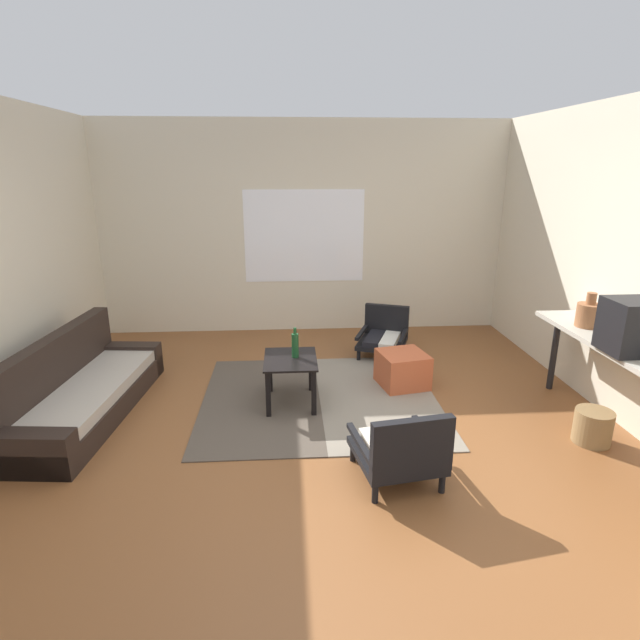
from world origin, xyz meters
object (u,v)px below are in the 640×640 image
object	(u,v)px
console_shelf	(616,352)
armchair_by_window	(384,334)
couch	(80,392)
armchair_striped_foreground	(401,450)
clay_vase	(589,314)
ottoman_orange	(402,370)
glass_bottle	(295,345)
wicker_basket	(593,427)
crt_television	(639,326)
coffee_table	(291,368)

from	to	relation	value
console_shelf	armchair_by_window	bearing A→B (deg)	126.87
couch	armchair_striped_foreground	xyz separation A→B (m)	(2.61, -1.19, 0.04)
console_shelf	clay_vase	bearing A→B (deg)	90.00
ottoman_orange	console_shelf	size ratio (longest dim) A/B	0.24
armchair_striped_foreground	ottoman_orange	xyz separation A→B (m)	(0.38, 1.61, -0.08)
couch	armchair_striped_foreground	bearing A→B (deg)	-24.46
glass_bottle	wicker_basket	size ratio (longest dim) A/B	0.97
crt_television	wicker_basket	xyz separation A→B (m)	(-0.18, 0.06, -0.86)
coffee_table	armchair_by_window	distance (m)	1.68
ottoman_orange	crt_television	world-z (taller)	crt_television
ottoman_orange	wicker_basket	world-z (taller)	ottoman_orange
armchair_striped_foreground	console_shelf	bearing A→B (deg)	17.30
coffee_table	console_shelf	world-z (taller)	console_shelf
couch	clay_vase	bearing A→B (deg)	-2.41
coffee_table	armchair_striped_foreground	world-z (taller)	armchair_striped_foreground
armchair_by_window	console_shelf	xyz separation A→B (m)	(1.48, -1.97, 0.48)
wicker_basket	console_shelf	bearing A→B (deg)	37.57
couch	wicker_basket	size ratio (longest dim) A/B	7.10
coffee_table	wicker_basket	size ratio (longest dim) A/B	2.06
crt_television	wicker_basket	bearing A→B (deg)	161.76
couch	ottoman_orange	distance (m)	3.02
couch	armchair_by_window	bearing A→B (deg)	24.57
crt_television	glass_bottle	size ratio (longest dim) A/B	1.69
couch	glass_bottle	bearing A→B (deg)	4.08
crt_television	wicker_basket	world-z (taller)	crt_television
ottoman_orange	console_shelf	distance (m)	1.87
coffee_table	ottoman_orange	distance (m)	1.18
clay_vase	wicker_basket	bearing A→B (deg)	-107.75
couch	wicker_basket	bearing A→B (deg)	-10.02
coffee_table	glass_bottle	xyz separation A→B (m)	(0.05, 0.03, 0.22)
armchair_striped_foreground	couch	bearing A→B (deg)	155.54
couch	wicker_basket	xyz separation A→B (m)	(4.27, -0.75, -0.08)
couch	armchair_by_window	xyz separation A→B (m)	(2.97, 1.36, 0.02)
ottoman_orange	wicker_basket	size ratio (longest dim) A/B	1.52
coffee_table	console_shelf	distance (m)	2.71
ottoman_orange	console_shelf	xyz separation A→B (m)	(1.46, -1.04, 0.54)
clay_vase	glass_bottle	distance (m)	2.58
armchair_striped_foreground	wicker_basket	size ratio (longest dim) A/B	2.32
ottoman_orange	crt_television	size ratio (longest dim) A/B	0.93
coffee_table	console_shelf	size ratio (longest dim) A/B	0.32
clay_vase	wicker_basket	xyz separation A→B (m)	(-0.18, -0.57, -0.77)
crt_television	clay_vase	xyz separation A→B (m)	(0.00, 0.63, -0.09)
armchair_by_window	clay_vase	distance (m)	2.24
armchair_striped_foreground	console_shelf	distance (m)	1.98
couch	console_shelf	bearing A→B (deg)	-7.86
armchair_striped_foreground	glass_bottle	distance (m)	1.53
console_shelf	ottoman_orange	bearing A→B (deg)	144.73
console_shelf	crt_television	xyz separation A→B (m)	(-0.00, -0.20, 0.28)
ottoman_orange	clay_vase	size ratio (longest dim) A/B	1.47
couch	ottoman_orange	bearing A→B (deg)	8.01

